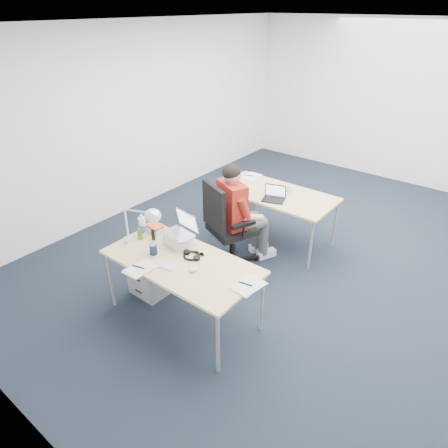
% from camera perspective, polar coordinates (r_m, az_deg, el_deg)
% --- Properties ---
extents(floor, '(7.00, 7.00, 0.00)m').
position_cam_1_polar(floor, '(5.43, 11.51, -4.89)').
color(floor, black).
rests_on(floor, ground).
extents(room, '(6.02, 7.02, 2.80)m').
position_cam_1_polar(room, '(4.72, 13.58, 12.67)').
color(room, white).
rests_on(room, ground).
extents(desk_near, '(1.60, 0.80, 0.73)m').
position_cam_1_polar(desk_near, '(4.04, -6.06, -5.78)').
color(desk_near, tan).
rests_on(desk_near, ground).
extents(desk_far, '(1.60, 0.80, 0.73)m').
position_cam_1_polar(desk_far, '(5.48, 7.40, 3.99)').
color(desk_far, tan).
rests_on(desk_far, ground).
extents(office_chair, '(0.95, 0.95, 1.15)m').
position_cam_1_polar(office_chair, '(5.05, 0.71, -2.67)').
color(office_chair, black).
rests_on(office_chair, ground).
extents(seated_person, '(0.61, 0.80, 1.35)m').
position_cam_1_polar(seated_person, '(4.96, 2.55, 1.42)').
color(seated_person, '#A22117').
rests_on(seated_person, ground).
extents(drawer_pedestal_near, '(0.40, 0.50, 0.55)m').
position_cam_1_polar(drawer_pedestal_near, '(4.72, -9.89, -6.42)').
color(drawer_pedestal_near, '#95979A').
rests_on(drawer_pedestal_near, ground).
extents(drawer_pedestal_far, '(0.40, 0.50, 0.55)m').
position_cam_1_polar(drawer_pedestal_far, '(5.86, 1.50, 1.53)').
color(drawer_pedestal_far, '#95979A').
rests_on(drawer_pedestal_far, ground).
extents(silver_laptop, '(0.36, 0.30, 0.34)m').
position_cam_1_polar(silver_laptop, '(4.19, -6.64, -0.92)').
color(silver_laptop, silver).
rests_on(silver_laptop, desk_near).
extents(wireless_keyboard, '(0.26, 0.16, 0.01)m').
position_cam_1_polar(wireless_keyboard, '(3.96, -8.46, -5.85)').
color(wireless_keyboard, white).
rests_on(wireless_keyboard, desk_near).
extents(computer_mouse, '(0.07, 0.11, 0.04)m').
position_cam_1_polar(computer_mouse, '(3.85, -4.38, -6.48)').
color(computer_mouse, white).
rests_on(computer_mouse, desk_near).
extents(headphones, '(0.24, 0.19, 0.04)m').
position_cam_1_polar(headphones, '(4.06, -4.64, -4.45)').
color(headphones, black).
rests_on(headphones, desk_near).
extents(can_koozie, '(0.09, 0.09, 0.13)m').
position_cam_1_polar(can_koozie, '(4.13, -10.06, -3.49)').
color(can_koozie, '#162146').
rests_on(can_koozie, desk_near).
extents(water_bottle, '(0.10, 0.10, 0.26)m').
position_cam_1_polar(water_bottle, '(4.42, -11.58, -0.23)').
color(water_bottle, silver).
rests_on(water_bottle, desk_near).
extents(bear_figurine, '(0.08, 0.06, 0.14)m').
position_cam_1_polar(bear_figurine, '(4.40, -11.94, -1.33)').
color(bear_figurine, '#37701D').
rests_on(bear_figurine, desk_near).
extents(book_stack, '(0.21, 0.16, 0.09)m').
position_cam_1_polar(book_stack, '(4.52, -9.83, -0.64)').
color(book_stack, silver).
rests_on(book_stack, desk_near).
extents(cordless_phone, '(0.04, 0.02, 0.13)m').
position_cam_1_polar(cordless_phone, '(4.36, -10.10, -1.52)').
color(cordless_phone, black).
rests_on(cordless_phone, desk_near).
extents(papers_left, '(0.21, 0.30, 0.01)m').
position_cam_1_polar(papers_left, '(3.96, -11.93, -6.22)').
color(papers_left, '#D5DC7F').
rests_on(papers_left, desk_near).
extents(papers_right, '(0.24, 0.32, 0.01)m').
position_cam_1_polar(papers_right, '(3.67, 3.34, -8.76)').
color(papers_right, '#D5DC7F').
rests_on(papers_right, desk_near).
extents(sunglasses, '(0.12, 0.07, 0.03)m').
position_cam_1_polar(sunglasses, '(4.08, -3.54, -4.26)').
color(sunglasses, black).
rests_on(sunglasses, desk_near).
extents(desk_lamp, '(0.51, 0.36, 0.55)m').
position_cam_1_polar(desk_lamp, '(4.16, -12.38, -0.03)').
color(desk_lamp, silver).
rests_on(desk_lamp, desk_near).
extents(dark_laptop, '(0.35, 0.35, 0.20)m').
position_cam_1_polar(dark_laptop, '(5.19, 7.11, 4.37)').
color(dark_laptop, black).
rests_on(dark_laptop, desk_far).
extents(far_cup, '(0.09, 0.09, 0.11)m').
position_cam_1_polar(far_cup, '(5.44, 9.33, 4.85)').
color(far_cup, white).
rests_on(far_cup, desk_far).
extents(far_papers, '(0.24, 0.32, 0.01)m').
position_cam_1_polar(far_papers, '(5.94, 3.83, 6.77)').
color(far_papers, white).
rests_on(far_papers, desk_far).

